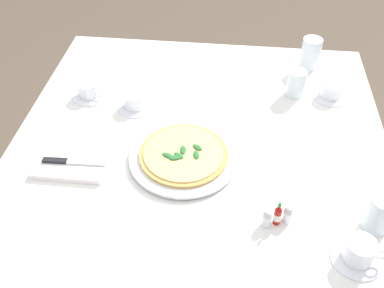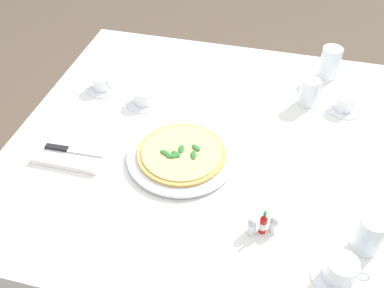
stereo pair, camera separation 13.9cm
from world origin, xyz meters
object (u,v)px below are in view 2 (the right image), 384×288
Objects in this scene: coffee_cup_center_back at (341,271)px; pepper_shaker at (252,226)px; water_glass_near_right at (309,94)px; water_glass_far_left at (329,64)px; pizza_plate at (182,156)px; hot_sauce_bottle at (263,223)px; pizza at (181,153)px; coffee_cup_far_right at (345,103)px; napkin_folded at (72,153)px; coffee_cup_left_edge at (144,97)px; coffee_cup_near_left at (102,83)px; water_glass_back_corner at (369,235)px; dinner_knife at (72,150)px; salt_shaker at (274,225)px.

coffee_cup_center_back is 2.35× the size of pepper_shaker.
water_glass_far_left reaches higher than water_glass_near_right.
hot_sauce_bottle reaches higher than pizza_plate.
water_glass_far_left reaches higher than pizza.
coffee_cup_far_right reaches higher than pizza.
napkin_folded reaches higher than pizza_plate.
coffee_cup_left_edge is 2.36× the size of pepper_shaker.
coffee_cup_left_edge is 0.34m from napkin_folded.
coffee_cup_left_edge is 0.72m from water_glass_far_left.
coffee_cup_near_left is 1.05× the size of water_glass_far_left.
coffee_cup_center_back reaches higher than coffee_cup_left_edge.
napkin_folded is at bearing -147.07° from water_glass_near_right.
water_glass_back_corner reaches higher than pepper_shaker.
water_glass_far_left is 0.63× the size of dinner_knife.
pizza is 4.93× the size of pepper_shaker.
water_glass_far_left is 0.56× the size of napkin_folded.
hot_sauce_bottle is at bearing -109.58° from coffee_cup_far_right.
pizza reaches higher than dinner_knife.
salt_shaker is at bearing 19.65° from hot_sauce_bottle.
pizza is 1.26× the size of napkin_folded.
pizza_plate is 6.07× the size of salt_shaker.
water_glass_back_corner is at bearing 59.25° from coffee_cup_center_back.
water_glass_back_corner is (0.18, -0.58, 0.01)m from water_glass_near_right.
water_glass_back_corner is 0.57× the size of dinner_knife.
coffee_cup_center_back is 1.05m from coffee_cup_near_left.
water_glass_far_left reaches higher than salt_shaker.
coffee_cup_far_right and salt_shaker have the same top height.
coffee_cup_center_back is at bearing -15.81° from napkin_folded.
pizza is at bearing 11.99° from napkin_folded.
salt_shaker is at bearing -33.45° from pizza_plate.
coffee_cup_far_right reaches higher than dinner_knife.
coffee_cup_near_left is 0.84m from hot_sauce_bottle.
hot_sauce_bottle is 1.48× the size of salt_shaker.
coffee_cup_far_right is at bearing 94.81° from water_glass_back_corner.
pizza is 2.74× the size of water_glass_near_right.
water_glass_far_left is at bearing 81.17° from salt_shaker.
coffee_cup_far_right is (0.50, 0.39, 0.01)m from pizza_plate.
hot_sauce_bottle is at bearing -37.28° from pizza.
water_glass_far_left is at bearing 53.45° from pizza_plate.
coffee_cup_center_back is at bearing -24.97° from hot_sauce_bottle.
coffee_cup_left_edge is 0.34m from dinner_knife.
napkin_folded is (-0.82, 0.24, -0.02)m from coffee_cup_center_back.
dinner_knife is at bearing -146.97° from water_glass_near_right.
coffee_cup_far_right is at bearing 26.78° from dinner_knife.
napkin_folded is (-0.84, -0.46, -0.02)m from coffee_cup_far_right.
salt_shaker is (-0.06, -0.59, -0.02)m from water_glass_near_right.
hot_sauce_bottle is (0.62, -0.14, 0.02)m from napkin_folded.
water_glass_near_right is at bearing 33.17° from napkin_folded.
coffee_cup_near_left reaches higher than pepper_shaker.
coffee_cup_center_back is at bearing -18.15° from dinner_knife.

